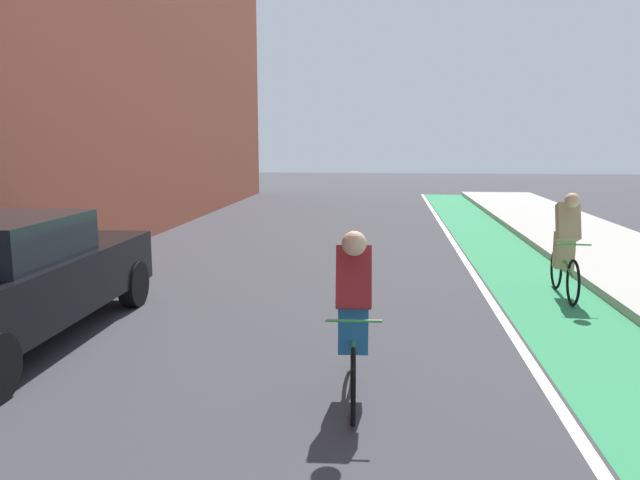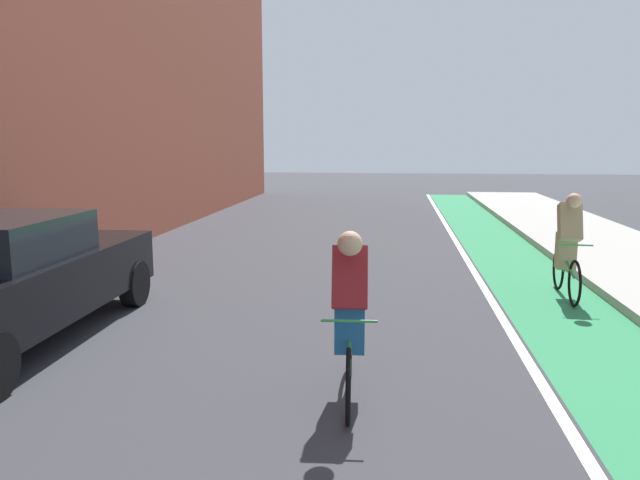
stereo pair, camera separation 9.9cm
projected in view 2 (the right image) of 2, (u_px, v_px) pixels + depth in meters
The scene contains 6 objects.
ground_plane at pixel (311, 300), 9.24m from camera, with size 73.39×73.39×0.00m, color #38383D.
bike_lane_paint at pixel (529, 277), 10.77m from camera, with size 1.60×33.36×0.00m, color #2D8451.
lane_divider_stripe at pixel (477, 276), 10.88m from camera, with size 0.12×33.36×0.00m, color white.
parked_sedan_black at pixel (2, 278), 7.21m from camera, with size 2.07×4.48×1.53m.
cyclist_mid at pixel (350, 310), 5.62m from camera, with size 0.48×1.71×1.61m.
cyclist_trailing at pixel (568, 243), 9.28m from camera, with size 0.48×1.73×1.62m.
Camera 2 is at (1.22, 3.79, 2.39)m, focal length 34.27 mm.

